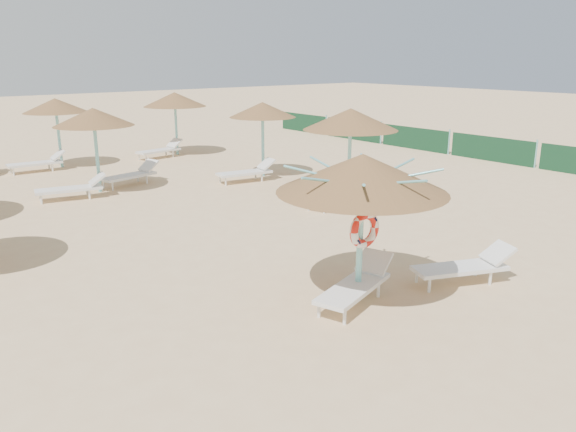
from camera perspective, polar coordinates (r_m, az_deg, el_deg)
ground at (r=10.50m, az=6.75°, el=-7.72°), size 120.00×120.00×0.00m
main_palapa at (r=9.54m, az=7.56°, el=4.23°), size 2.93×2.93×2.63m
lounger_main_a at (r=10.00m, az=7.01°, el=-6.85°), size 2.05×1.16×0.71m
lounger_main_b at (r=11.28m, az=17.62°, el=-4.84°), size 2.02×1.30×0.71m
palapa_field at (r=18.65m, az=-18.10°, el=9.36°), size 14.30×13.19×2.72m
windbreak_fence at (r=26.99m, az=12.81°, el=7.69°), size 0.08×19.84×1.10m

